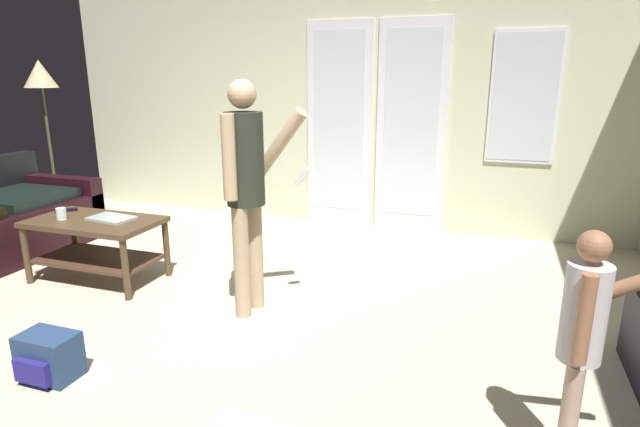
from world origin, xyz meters
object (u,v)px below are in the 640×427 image
at_px(person_child, 585,333).
at_px(cup_near_edge, 61,214).
at_px(floor_lamp, 41,83).
at_px(backpack, 48,357).
at_px(laptop_closed, 111,218).
at_px(tv_remote_black, 66,210).
at_px(coffee_table, 96,236).
at_px(person_adult, 247,179).

relative_size(person_child, cup_near_edge, 11.28).
distance_m(floor_lamp, backpack, 3.70).
xyz_separation_m(laptop_closed, tv_remote_black, (-0.52, 0.07, 0.00)).
relative_size(coffee_table, tv_remote_black, 5.97).
distance_m(person_child, cup_near_edge, 3.68).
bearing_deg(backpack, tv_remote_black, 130.41).
height_order(person_adult, cup_near_edge, person_adult).
height_order(coffee_table, person_adult, person_adult).
bearing_deg(laptop_closed, floor_lamp, 153.68).
distance_m(laptop_closed, cup_near_edge, 0.39).
relative_size(person_adult, floor_lamp, 0.90).
relative_size(person_adult, tv_remote_black, 9.27).
xyz_separation_m(coffee_table, person_adult, (1.41, -0.12, 0.58)).
relative_size(coffee_table, person_child, 0.97).
distance_m(person_adult, floor_lamp, 3.41).
relative_size(coffee_table, floor_lamp, 0.58).
xyz_separation_m(person_child, cup_near_edge, (-3.56, 0.94, -0.08)).
bearing_deg(person_child, laptop_closed, 161.53).
relative_size(laptop_closed, cup_near_edge, 3.74).
distance_m(coffee_table, floor_lamp, 2.37).
bearing_deg(laptop_closed, person_adult, -0.30).
xyz_separation_m(person_adult, person_child, (1.91, -0.90, -0.32)).
bearing_deg(floor_lamp, cup_near_edge, -42.54).
relative_size(backpack, laptop_closed, 0.89).
bearing_deg(laptop_closed, backpack, -57.05).
height_order(laptop_closed, cup_near_edge, cup_near_edge).
bearing_deg(tv_remote_black, cup_near_edge, -95.08).
distance_m(coffee_table, person_adult, 1.53).
height_order(person_child, backpack, person_child).
bearing_deg(floor_lamp, person_adult, -23.66).
bearing_deg(coffee_table, floor_lamp, 143.51).
xyz_separation_m(coffee_table, tv_remote_black, (-0.39, 0.12, 0.15)).
bearing_deg(coffee_table, tv_remote_black, 162.79).
distance_m(coffee_table, backpack, 1.44).
bearing_deg(cup_near_edge, person_adult, -1.34).
distance_m(person_adult, person_child, 2.14).
height_order(coffee_table, tv_remote_black, tv_remote_black).
height_order(person_adult, tv_remote_black, person_adult).
relative_size(floor_lamp, cup_near_edge, 18.98).
distance_m(cup_near_edge, tv_remote_black, 0.26).
bearing_deg(floor_lamp, person_child, -24.27).
relative_size(person_child, tv_remote_black, 6.13).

